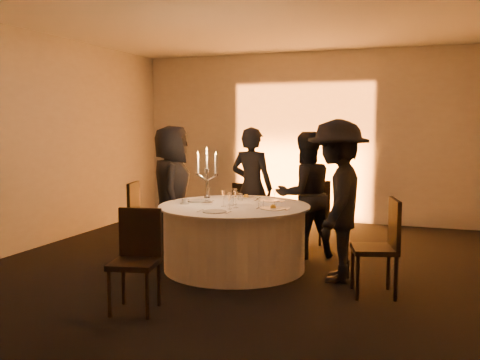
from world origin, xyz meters
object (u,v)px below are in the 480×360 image
(chair_right, at_px, (383,241))
(coffee_cup, at_px, (185,202))
(banquet_table, at_px, (234,237))
(chair_back_left, at_px, (247,208))
(chair_left, at_px, (142,214))
(chair_back_right, at_px, (312,211))
(guest_back_left, at_px, (252,188))
(guest_right, at_px, (337,200))
(guest_back_right, at_px, (305,195))
(chair_front, at_px, (137,253))
(guest_left, at_px, (172,190))
(candelabra, at_px, (207,184))

(chair_right, relative_size, coffee_cup, 8.96)
(banquet_table, height_order, chair_back_left, chair_back_left)
(chair_left, height_order, chair_back_right, chair_back_right)
(chair_left, distance_m, guest_back_left, 1.55)
(banquet_table, height_order, guest_right, guest_right)
(chair_left, xyz_separation_m, guest_back_right, (2.08, 0.57, 0.28))
(chair_front, distance_m, guest_back_left, 2.79)
(banquet_table, distance_m, guest_left, 1.25)
(chair_back_left, bearing_deg, banquet_table, 116.03)
(guest_back_left, relative_size, guest_right, 0.95)
(chair_left, height_order, guest_back_right, guest_back_right)
(guest_back_right, bearing_deg, guest_back_left, -57.57)
(chair_back_left, xyz_separation_m, guest_back_left, (0.21, -0.40, 0.36))
(chair_back_left, relative_size, guest_right, 0.48)
(chair_back_left, distance_m, guest_right, 2.30)
(chair_back_right, distance_m, guest_back_left, 0.90)
(chair_back_left, xyz_separation_m, chair_back_right, (1.05, -0.31, 0.07))
(chair_left, xyz_separation_m, chair_front, (1.06, -1.91, -0.01))
(chair_back_right, xyz_separation_m, candelabra, (-1.02, -1.26, 0.46))
(guest_back_right, distance_m, guest_right, 1.07)
(coffee_cup, height_order, candelabra, candelabra)
(guest_right, relative_size, candelabra, 2.58)
(chair_back_right, height_order, candelabra, candelabra)
(chair_left, height_order, coffee_cup, chair_left)
(banquet_table, relative_size, chair_back_right, 1.85)
(candelabra, bearing_deg, chair_back_left, 91.25)
(banquet_table, relative_size, chair_right, 1.83)
(chair_back_right, bearing_deg, chair_front, 43.33)
(chair_back_left, height_order, chair_back_right, chair_back_right)
(chair_right, bearing_deg, chair_front, -76.19)
(banquet_table, bearing_deg, coffee_cup, -168.37)
(guest_right, bearing_deg, banquet_table, -95.38)
(chair_back_right, relative_size, guest_left, 0.57)
(chair_left, relative_size, guest_right, 0.54)
(chair_back_left, xyz_separation_m, guest_right, (1.60, -1.60, 0.41))
(guest_back_right, bearing_deg, guest_left, -25.27)
(chair_left, xyz_separation_m, chair_right, (3.18, -0.72, 0.02))
(guest_right, bearing_deg, guest_back_left, -133.44)
(chair_back_right, height_order, chair_right, chair_right)
(chair_left, distance_m, chair_back_right, 2.31)
(banquet_table, xyz_separation_m, guest_back_right, (0.66, 0.85, 0.43))
(chair_right, relative_size, chair_front, 1.05)
(chair_front, height_order, coffee_cup, chair_front)
(chair_front, bearing_deg, banquet_table, 65.75)
(chair_right, bearing_deg, guest_left, -123.14)
(banquet_table, bearing_deg, chair_back_right, 60.86)
(guest_right, bearing_deg, chair_right, 51.36)
(guest_back_right, bearing_deg, chair_left, -22.67)
(chair_right, bearing_deg, banquet_table, -119.50)
(banquet_table, distance_m, chair_left, 1.46)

